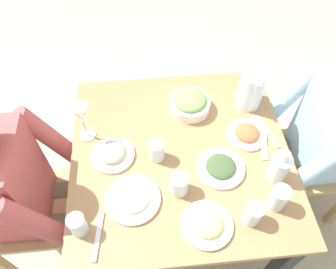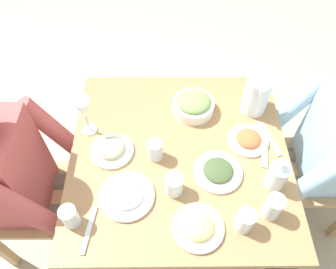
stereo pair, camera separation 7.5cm
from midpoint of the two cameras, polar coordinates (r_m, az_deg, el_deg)
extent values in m
plane|color=tan|center=(2.06, 2.53, -14.45)|extent=(8.00, 8.00, 0.00)
cube|color=#997047|center=(1.43, 3.53, -3.64)|extent=(0.95, 0.95, 0.03)
cube|color=#232328|center=(2.03, 14.40, 0.94)|extent=(0.06, 0.06, 0.69)
cube|color=#232328|center=(1.99, -9.71, 0.81)|extent=(0.06, 0.06, 0.69)
cube|color=tan|center=(2.20, 27.00, -4.89)|extent=(0.04, 0.04, 0.45)
cube|color=tan|center=(1.92, 20.61, -13.90)|extent=(0.04, 0.04, 0.45)
cube|color=tan|center=(2.07, 18.56, -5.27)|extent=(0.04, 0.04, 0.45)
cube|color=tan|center=(1.86, 26.45, -5.67)|extent=(0.40, 0.40, 0.03)
cube|color=tan|center=(2.06, -23.86, -8.81)|extent=(0.04, 0.04, 0.45)
cube|color=tan|center=(1.94, -26.33, -17.65)|extent=(0.04, 0.04, 0.45)
cube|color=tan|center=(1.95, -14.53, -9.25)|extent=(0.04, 0.04, 0.45)
cube|color=tan|center=(1.82, -16.14, -18.75)|extent=(0.04, 0.04, 0.45)
cube|color=tan|center=(1.73, -22.53, -10.32)|extent=(0.40, 0.40, 0.03)
cylinder|color=#665B4C|center=(1.75, 20.50, -8.66)|extent=(0.11, 0.38, 0.11)
cylinder|color=#665B4C|center=(1.88, 13.13, -11.94)|extent=(0.10, 0.10, 0.47)
cylinder|color=#9EC6E0|center=(1.48, 26.66, -6.76)|extent=(0.08, 0.23, 0.37)
cylinder|color=#665B4C|center=(1.83, 19.35, -4.00)|extent=(0.11, 0.38, 0.11)
cylinder|color=#665B4C|center=(1.95, 12.41, -7.42)|extent=(0.10, 0.10, 0.47)
cylinder|color=#9EC6E0|center=(1.69, 22.91, 4.99)|extent=(0.08, 0.23, 0.37)
cube|color=#B24C4C|center=(1.50, -24.57, -5.82)|extent=(0.32, 0.20, 0.50)
cylinder|color=#665B4C|center=(1.71, -14.79, -8.42)|extent=(0.11, 0.38, 0.11)
cylinder|color=#665B4C|center=(1.85, -7.64, -11.57)|extent=(0.10, 0.10, 0.47)
cylinder|color=#B24C4C|center=(1.54, -18.30, 0.89)|extent=(0.08, 0.23, 0.37)
cylinder|color=#665B4C|center=(1.64, -15.68, -13.65)|extent=(0.11, 0.38, 0.11)
cylinder|color=#665B4C|center=(1.79, -8.05, -16.50)|extent=(0.10, 0.10, 0.47)
cylinder|color=#B24C4C|center=(1.34, -21.46, -12.77)|extent=(0.08, 0.23, 0.37)
cylinder|color=silver|center=(1.56, 16.58, 6.62)|extent=(0.12, 0.12, 0.19)
cube|color=silver|center=(1.61, 16.18, 8.81)|extent=(0.02, 0.02, 0.11)
cube|color=silver|center=(1.47, 17.71, 7.29)|extent=(0.04, 0.03, 0.02)
cylinder|color=white|center=(1.55, 5.85, 4.89)|extent=(0.19, 0.19, 0.05)
ellipsoid|color=#759951|center=(1.52, 5.96, 5.77)|extent=(0.16, 0.16, 0.06)
cylinder|color=white|center=(1.26, 7.03, -16.01)|extent=(0.20, 0.20, 0.01)
ellipsoid|color=#E0C670|center=(1.25, 7.11, -15.73)|extent=(0.12, 0.12, 0.05)
cylinder|color=white|center=(1.38, 10.28, -6.54)|extent=(0.20, 0.20, 0.01)
ellipsoid|color=#3D512D|center=(1.36, 10.37, -6.24)|extent=(0.13, 0.13, 0.03)
cylinder|color=white|center=(1.31, -5.61, -10.75)|extent=(0.22, 0.22, 0.01)
ellipsoid|color=white|center=(1.30, -5.66, -10.44)|extent=(0.14, 0.14, 0.04)
cylinder|color=white|center=(1.43, -8.34, -2.89)|extent=(0.19, 0.19, 0.01)
ellipsoid|color=#B7AD89|center=(1.41, -8.43, -2.47)|extent=(0.12, 0.12, 0.05)
cylinder|color=white|center=(1.49, 15.25, -1.08)|extent=(0.18, 0.18, 0.01)
ellipsoid|color=#CC5B33|center=(1.48, 15.39, -0.71)|extent=(0.11, 0.11, 0.04)
cylinder|color=silver|center=(1.28, 2.73, -8.83)|extent=(0.07, 0.07, 0.09)
cylinder|color=silver|center=(1.30, 19.59, -11.94)|extent=(0.07, 0.07, 0.11)
cylinder|color=silver|center=(1.26, 15.11, -14.43)|extent=(0.07, 0.07, 0.10)
cylinder|color=silver|center=(1.36, -0.70, -2.77)|extent=(0.07, 0.07, 0.10)
cylinder|color=silver|center=(1.27, -15.23, -13.81)|extent=(0.07, 0.07, 0.10)
cylinder|color=silver|center=(1.52, -12.20, 0.80)|extent=(0.07, 0.07, 0.01)
cylinder|color=silver|center=(1.48, -12.55, 2.05)|extent=(0.01, 0.01, 0.10)
cone|color=silver|center=(1.41, -13.23, 4.47)|extent=(0.08, 0.08, 0.09)
cylinder|color=silver|center=(1.37, 20.09, -6.96)|extent=(0.08, 0.08, 0.12)
cylinder|color=white|center=(1.39, 19.82, -7.46)|extent=(0.07, 0.07, 0.07)
cylinder|color=silver|center=(1.30, 21.10, -5.15)|extent=(0.03, 0.03, 0.04)
cube|color=silver|center=(1.52, 17.02, -0.46)|extent=(0.17, 0.05, 0.01)
cube|color=silver|center=(1.28, -12.04, -16.11)|extent=(0.19, 0.04, 0.01)
cube|color=silver|center=(1.49, 17.98, -2.80)|extent=(0.17, 0.06, 0.01)
cube|color=silver|center=(1.53, 18.89, -0.79)|extent=(0.18, 0.07, 0.01)
camera|label=1|loc=(0.04, -88.47, 2.05)|focal=34.70mm
camera|label=2|loc=(0.04, 91.53, -2.05)|focal=34.70mm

